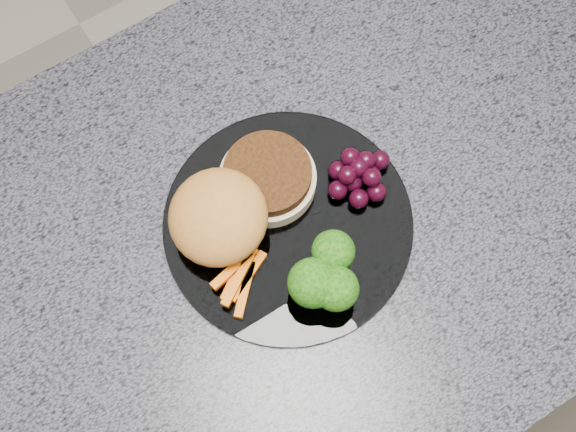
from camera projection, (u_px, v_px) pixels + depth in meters
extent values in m
plane|color=#ACA090|center=(298.00, 364.00, 1.68)|extent=(4.00, 4.00, 0.00)
cube|color=brown|center=(301.00, 316.00, 1.28)|extent=(1.20, 0.60, 0.86)
cube|color=#474750|center=(308.00, 216.00, 0.86)|extent=(1.20, 0.60, 0.04)
cylinder|color=white|center=(288.00, 224.00, 0.83)|extent=(0.26, 0.26, 0.01)
cylinder|color=#C5B28B|center=(268.00, 180.00, 0.84)|extent=(0.13, 0.13, 0.02)
cylinder|color=#43250C|center=(267.00, 173.00, 0.82)|extent=(0.11, 0.11, 0.02)
ellipsoid|color=#AB632A|center=(219.00, 220.00, 0.80)|extent=(0.13, 0.13, 0.06)
cube|color=#D95A03|center=(236.00, 274.00, 0.81)|extent=(0.05, 0.04, 0.01)
cube|color=#D95A03|center=(248.00, 276.00, 0.80)|extent=(0.06, 0.03, 0.01)
cube|color=#D95A03|center=(245.00, 290.00, 0.80)|extent=(0.05, 0.05, 0.01)
cube|color=#D95A03|center=(234.00, 268.00, 0.80)|extent=(0.06, 0.02, 0.01)
cube|color=#D95A03|center=(238.00, 280.00, 0.79)|extent=(0.05, 0.04, 0.01)
cylinder|color=olive|center=(312.00, 290.00, 0.79)|extent=(0.02, 0.02, 0.02)
ellipsoid|color=#0F3E08|center=(313.00, 283.00, 0.77)|extent=(0.05, 0.05, 0.05)
cylinder|color=olive|center=(332.00, 259.00, 0.80)|extent=(0.02, 0.02, 0.02)
ellipsoid|color=#0F3E08|center=(333.00, 251.00, 0.78)|extent=(0.04, 0.04, 0.04)
cylinder|color=olive|center=(334.00, 295.00, 0.79)|extent=(0.02, 0.02, 0.02)
ellipsoid|color=#0F3E08|center=(336.00, 288.00, 0.77)|extent=(0.05, 0.05, 0.04)
sphere|color=black|center=(353.00, 182.00, 0.83)|extent=(0.02, 0.02, 0.02)
sphere|color=black|center=(371.00, 175.00, 0.84)|extent=(0.02, 0.02, 0.02)
sphere|color=black|center=(359.00, 161.00, 0.84)|extent=(0.02, 0.02, 0.02)
sphere|color=black|center=(338.00, 170.00, 0.84)|extent=(0.02, 0.02, 0.02)
sphere|color=black|center=(338.00, 190.00, 0.83)|extent=(0.02, 0.02, 0.02)
sphere|color=black|center=(359.00, 199.00, 0.83)|extent=(0.02, 0.02, 0.02)
sphere|color=black|center=(377.00, 192.00, 0.83)|extent=(0.02, 0.02, 0.02)
sphere|color=black|center=(380.00, 160.00, 0.84)|extent=(0.02, 0.02, 0.02)
sphere|color=black|center=(359.00, 167.00, 0.82)|extent=(0.02, 0.02, 0.02)
sphere|color=black|center=(348.00, 175.00, 0.82)|extent=(0.02, 0.02, 0.02)
sphere|color=black|center=(372.00, 177.00, 0.82)|extent=(0.02, 0.02, 0.02)
sphere|color=black|center=(350.00, 157.00, 0.83)|extent=(0.02, 0.02, 0.02)
sphere|color=black|center=(366.00, 160.00, 0.83)|extent=(0.02, 0.02, 0.02)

